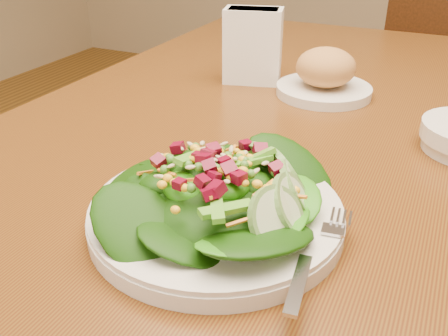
# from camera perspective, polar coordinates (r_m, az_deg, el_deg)

# --- Properties ---
(dining_table) EXTENTS (0.90, 1.40, 0.75)m
(dining_table) POSITION_cam_1_polar(r_m,az_deg,el_deg) (0.86, 8.12, -0.72)
(dining_table) COLOR #5E3B11
(dining_table) RESTS_ON ground_plane
(salad_plate) EXTENTS (0.28, 0.27, 0.08)m
(salad_plate) POSITION_cam_1_polar(r_m,az_deg,el_deg) (0.53, 0.00, -3.97)
(salad_plate) COLOR silver
(salad_plate) RESTS_ON dining_table
(bread_plate) EXTENTS (0.17, 0.17, 0.09)m
(bread_plate) POSITION_cam_1_polar(r_m,az_deg,el_deg) (0.92, 11.47, 10.26)
(bread_plate) COLOR silver
(bread_plate) RESTS_ON dining_table
(napkin_holder) EXTENTS (0.12, 0.08, 0.14)m
(napkin_holder) POSITION_cam_1_polar(r_m,az_deg,el_deg) (0.96, 3.31, 13.96)
(napkin_holder) COLOR white
(napkin_holder) RESTS_ON dining_table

